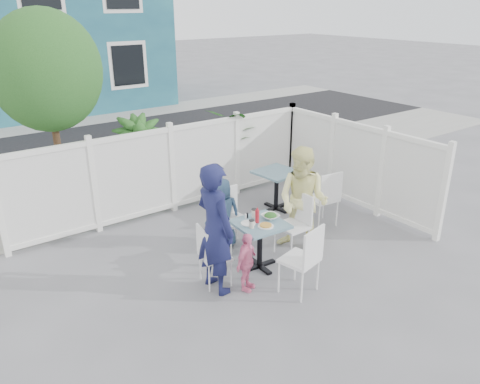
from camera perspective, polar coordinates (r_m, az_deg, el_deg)
ground at (r=7.04m, az=0.79°, el=-8.93°), size 80.00×80.00×0.00m
near_sidewalk at (r=10.03m, az=-12.36°, el=0.38°), size 24.00×2.60×0.01m
street at (r=13.34m, az=-19.01°, el=5.12°), size 24.00×5.00×0.01m
far_sidewalk at (r=16.25m, az=-22.48°, el=7.55°), size 24.00×1.60×0.01m
fence_back at (r=8.61m, az=-8.28°, el=2.57°), size 5.86×0.08×1.60m
fence_right at (r=9.03m, az=13.89°, el=3.06°), size 0.08×3.66×1.60m
tree at (r=8.43m, az=-22.53°, el=13.41°), size 1.80×1.62×3.59m
potted_shrub_a at (r=9.05m, az=-12.30°, el=3.71°), size 1.21×1.21×1.70m
potted_shrub_b at (r=9.87m, az=-1.73°, el=5.73°), size 1.92×1.99×1.70m
main_table at (r=6.74m, az=2.45°, el=-5.02°), size 0.72×0.72×0.72m
spare_table at (r=8.67m, az=4.49°, el=1.47°), size 0.78×0.78×0.75m
chair_left at (r=6.38m, az=-3.69°, el=-7.27°), size 0.45×0.46×0.87m
chair_right at (r=7.19m, az=6.87°, el=-3.33°), size 0.43×0.45×0.97m
chair_back at (r=7.35m, az=-1.17°, el=-2.60°), size 0.45×0.44×0.96m
chair_near at (r=6.19m, az=7.95°, el=-7.68°), size 0.54×0.53×0.99m
chair_spare at (r=8.09m, az=10.41°, el=-0.37°), size 0.50×0.49×1.01m
man at (r=6.11m, az=-3.05°, el=-4.48°), size 0.47×0.68×1.80m
woman at (r=7.16m, az=7.68°, el=-1.07°), size 0.90×0.99×1.67m
boy at (r=7.34m, az=-2.14°, el=-2.59°), size 0.64×0.54×1.13m
toddler at (r=6.30m, az=0.80°, el=-8.56°), size 0.53×0.40×0.84m
plate_main at (r=6.56m, az=3.16°, el=-4.17°), size 0.22×0.22×0.01m
plate_side at (r=6.63m, az=1.01°, el=-3.84°), size 0.21×0.21×0.01m
salad_bowl at (r=6.80m, az=3.74°, el=-3.00°), size 0.25×0.25×0.06m
coffee_cup_a at (r=6.50m, az=1.41°, el=-3.95°), size 0.07×0.07×0.11m
coffee_cup_b at (r=6.81m, az=1.76°, el=-2.63°), size 0.08×0.08×0.12m
ketchup_bottle at (r=6.63m, az=2.11°, el=-3.00°), size 0.06×0.06×0.19m
salt_shaker at (r=6.78m, az=0.69°, el=-2.97°), size 0.03×0.03×0.07m
pepper_shaker at (r=6.79m, az=0.89°, el=-2.89°), size 0.03×0.03×0.08m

